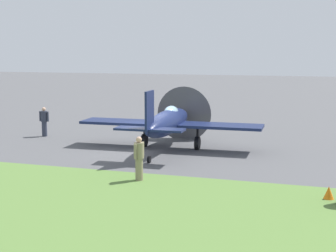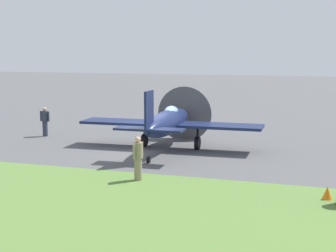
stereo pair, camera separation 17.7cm
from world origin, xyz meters
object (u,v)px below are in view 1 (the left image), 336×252
at_px(airplane_lead, 169,122).
at_px(ground_crew_mechanic, 139,157).
at_px(runway_marker_cone, 329,193).
at_px(ground_crew_chief, 44,121).

bearing_deg(airplane_lead, ground_crew_mechanic, -84.94).
distance_m(ground_crew_mechanic, runway_marker_cone, 7.10).
height_order(airplane_lead, ground_crew_chief, airplane_lead).
relative_size(ground_crew_mechanic, runway_marker_cone, 3.93).
distance_m(airplane_lead, ground_crew_chief, 8.34).
xyz_separation_m(airplane_lead, runway_marker_cone, (7.83, -6.64, -1.20)).
bearing_deg(airplane_lead, runway_marker_cone, -42.23).
bearing_deg(ground_crew_mechanic, ground_crew_chief, 62.40).
relative_size(ground_crew_chief, runway_marker_cone, 3.93).
xyz_separation_m(airplane_lead, ground_crew_chief, (-8.18, 1.50, -0.51)).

